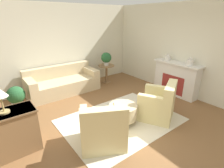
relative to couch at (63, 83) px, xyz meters
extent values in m
plane|color=brown|center=(0.41, -2.50, -0.31)|extent=(16.00, 16.00, 0.00)
cube|color=beige|center=(0.41, 0.56, 1.09)|extent=(9.98, 0.12, 2.80)
cube|color=beige|center=(3.07, -2.50, 1.09)|extent=(0.12, 9.20, 2.80)
cube|color=beige|center=(0.41, -2.50, -0.31)|extent=(2.74, 2.01, 0.01)
cube|color=#C6B289|center=(0.00, -0.05, -0.09)|extent=(2.27, 0.95, 0.45)
cube|color=#C6B289|center=(0.00, 0.32, 0.34)|extent=(2.27, 0.20, 0.40)
cube|color=#C6B289|center=(-1.02, -0.07, 0.25)|extent=(0.24, 0.91, 0.22)
cube|color=#C6B289|center=(1.02, -0.07, 0.25)|extent=(0.24, 0.91, 0.22)
cube|color=olive|center=(0.00, -0.50, -0.28)|extent=(2.05, 0.05, 0.06)
cube|color=beige|center=(-0.40, -2.90, -0.09)|extent=(1.09, 1.07, 0.42)
cube|color=beige|center=(-0.53, -3.15, 0.37)|extent=(0.83, 0.56, 0.50)
cube|color=beige|center=(-0.09, -3.04, 0.26)|extent=(0.47, 0.71, 0.27)
cube|color=beige|center=(-0.70, -2.72, 0.26)|extent=(0.47, 0.71, 0.27)
cube|color=olive|center=(-0.23, -2.58, -0.27)|extent=(0.68, 0.39, 0.06)
cube|color=beige|center=(1.22, -2.90, -0.09)|extent=(1.09, 1.07, 0.42)
cube|color=beige|center=(1.36, -3.15, 0.37)|extent=(0.83, 0.56, 0.50)
cube|color=beige|center=(1.52, -2.72, 0.26)|extent=(0.47, 0.71, 0.27)
cube|color=beige|center=(0.91, -3.04, 0.26)|extent=(0.47, 0.71, 0.27)
cube|color=olive|center=(1.06, -2.58, -0.27)|extent=(0.68, 0.39, 0.06)
cylinder|color=#C6B289|center=(0.40, -2.58, -0.02)|extent=(0.67, 0.67, 0.33)
cylinder|color=olive|center=(0.20, -2.78, -0.24)|extent=(0.05, 0.05, 0.12)
cylinder|color=olive|center=(0.59, -2.78, -0.24)|extent=(0.05, 0.05, 0.12)
cylinder|color=olive|center=(0.20, -2.38, -0.24)|extent=(0.05, 0.05, 0.12)
cylinder|color=olive|center=(0.59, -2.38, -0.24)|extent=(0.05, 0.05, 0.12)
cylinder|color=olive|center=(1.69, -0.13, 0.36)|extent=(0.60, 0.60, 0.03)
cylinder|color=olive|center=(1.69, -0.13, 0.02)|extent=(0.08, 0.08, 0.65)
cylinder|color=olive|center=(1.69, -0.13, -0.30)|extent=(0.33, 0.33, 0.03)
cube|color=silver|center=(2.83, -2.35, 0.22)|extent=(0.36, 1.41, 1.05)
cube|color=maroon|center=(2.66, -2.35, 0.06)|extent=(0.02, 0.77, 0.58)
cube|color=silver|center=(2.81, -2.35, 0.72)|extent=(0.44, 1.51, 0.05)
cube|color=olive|center=(-1.87, -2.11, 0.11)|extent=(0.92, 0.48, 0.85)
cube|color=brown|center=(-1.87, -2.11, 0.52)|extent=(0.96, 0.52, 0.03)
cylinder|color=silver|center=(2.81, -1.96, 0.82)|extent=(0.19, 0.19, 0.15)
cylinder|color=silver|center=(2.81, -1.96, 0.92)|extent=(0.09, 0.09, 0.06)
cylinder|color=silver|center=(2.81, -2.74, 0.82)|extent=(0.21, 0.21, 0.16)
cylinder|color=silver|center=(2.81, -2.74, 0.93)|extent=(0.10, 0.10, 0.06)
cylinder|color=beige|center=(1.69, -0.13, 0.43)|extent=(0.17, 0.17, 0.12)
sphere|color=#23562D|center=(1.69, -0.13, 0.66)|extent=(0.38, 0.38, 0.38)
cylinder|color=beige|center=(-1.45, -0.35, -0.20)|extent=(0.29, 0.29, 0.22)
sphere|color=#23562D|center=(-1.45, -0.35, 0.11)|extent=(0.47, 0.47, 0.47)
cylinder|color=tan|center=(-1.87, -2.11, 0.55)|extent=(0.18, 0.18, 0.03)
cylinder|color=tan|center=(-1.87, -2.11, 0.70)|extent=(0.03, 0.03, 0.27)
camera|label=1|loc=(-1.99, -5.28, 2.06)|focal=28.00mm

